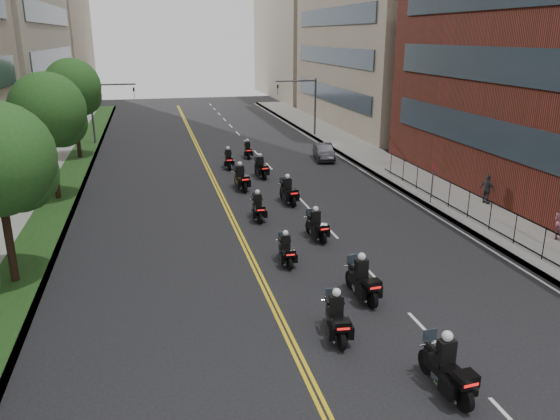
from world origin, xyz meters
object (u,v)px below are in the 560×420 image
(motorcycle_6, at_px, (258,208))
(pedestrian_c, at_px, (487,189))
(motorcycle_1, at_px, (447,370))
(motorcycle_8, at_px, (241,179))
(parked_sedan, at_px, (324,152))
(motorcycle_7, at_px, (288,192))
(motorcycle_10, at_px, (228,160))
(motorcycle_4, at_px, (286,251))
(motorcycle_9, at_px, (261,168))
(motorcycle_2, at_px, (337,319))
(motorcycle_5, at_px, (317,227))
(motorcycle_11, at_px, (248,150))
(motorcycle_3, at_px, (362,281))

(motorcycle_6, xyz_separation_m, pedestrian_c, (13.58, -0.61, 0.35))
(motorcycle_1, relative_size, motorcycle_8, 1.02)
(motorcycle_8, relative_size, parked_sedan, 0.64)
(motorcycle_7, distance_m, motorcycle_10, 10.05)
(motorcycle_4, relative_size, motorcycle_6, 0.92)
(motorcycle_6, bearing_deg, motorcycle_1, -80.39)
(motorcycle_4, distance_m, motorcycle_9, 15.36)
(motorcycle_1, relative_size, motorcycle_2, 1.08)
(motorcycle_2, bearing_deg, parked_sedan, 79.46)
(motorcycle_6, bearing_deg, motorcycle_5, -56.71)
(motorcycle_11, bearing_deg, motorcycle_5, -86.44)
(motorcycle_10, bearing_deg, motorcycle_8, -88.36)
(motorcycle_6, relative_size, pedestrian_c, 1.32)
(motorcycle_8, xyz_separation_m, pedestrian_c, (13.49, -6.83, 0.27))
(motorcycle_11, bearing_deg, motorcycle_4, -92.16)
(motorcycle_10, xyz_separation_m, motorcycle_11, (2.07, 3.32, -0.04))
(motorcycle_7, bearing_deg, motorcycle_1, -97.18)
(motorcycle_10, distance_m, motorcycle_11, 3.91)
(motorcycle_2, relative_size, motorcycle_6, 1.04)
(motorcycle_9, bearing_deg, motorcycle_7, -93.98)
(motorcycle_6, bearing_deg, motorcycle_4, -87.98)
(motorcycle_1, bearing_deg, motorcycle_3, 87.12)
(parked_sedan, distance_m, pedestrian_c, 15.18)
(motorcycle_2, bearing_deg, motorcycle_3, 58.84)
(motorcycle_8, height_order, motorcycle_11, motorcycle_8)
(motorcycle_1, distance_m, motorcycle_3, 5.96)
(motorcycle_2, xyz_separation_m, motorcycle_11, (2.07, 28.23, -0.07))
(parked_sedan, bearing_deg, motorcycle_1, -91.88)
(motorcycle_2, height_order, parked_sedan, motorcycle_2)
(motorcycle_1, xyz_separation_m, motorcycle_5, (0.01, 12.47, -0.08))
(motorcycle_2, distance_m, motorcycle_7, 15.25)
(motorcycle_2, distance_m, motorcycle_10, 24.91)
(motorcycle_5, bearing_deg, motorcycle_7, 81.35)
(motorcycle_4, bearing_deg, motorcycle_6, 91.20)
(motorcycle_11, bearing_deg, pedestrian_c, -51.49)
(motorcycle_1, bearing_deg, motorcycle_9, 86.04)
(motorcycle_6, xyz_separation_m, motorcycle_8, (0.09, 6.21, 0.07))
(pedestrian_c, bearing_deg, motorcycle_11, 19.41)
(motorcycle_1, distance_m, motorcycle_9, 25.11)
(motorcycle_3, distance_m, pedestrian_c, 14.97)
(motorcycle_5, distance_m, pedestrian_c, 11.76)
(motorcycle_4, bearing_deg, motorcycle_3, -61.80)
(motorcycle_11, bearing_deg, motorcycle_1, -86.44)
(motorcycle_1, height_order, motorcycle_6, motorcycle_1)
(pedestrian_c, bearing_deg, motorcycle_10, 30.53)
(motorcycle_4, relative_size, motorcycle_10, 0.92)
(motorcycle_3, relative_size, motorcycle_11, 1.17)
(motorcycle_3, xyz_separation_m, motorcycle_4, (-2.01, 3.91, -0.12))
(motorcycle_6, height_order, motorcycle_8, motorcycle_8)
(motorcycle_9, distance_m, pedestrian_c, 15.08)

